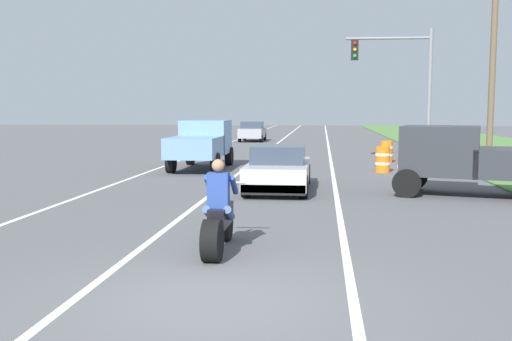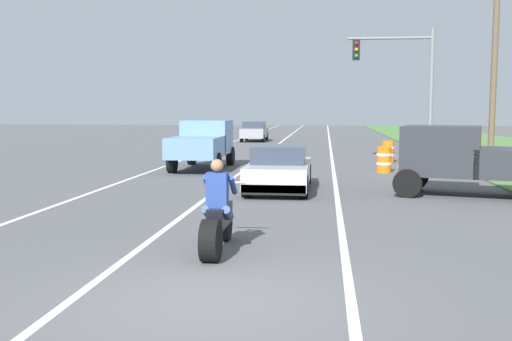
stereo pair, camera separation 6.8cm
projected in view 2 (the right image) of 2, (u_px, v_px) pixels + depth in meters
name	position (u px, v px, depth m)	size (l,w,h in m)	color
ground_plane	(211.00, 301.00, 7.53)	(160.00, 160.00, 0.00)	#565659
lane_stripe_left_solid	(181.00, 160.00, 27.91)	(0.14, 120.00, 0.01)	white
lane_stripe_right_solid	(332.00, 162.00, 27.07)	(0.14, 120.00, 0.01)	white
lane_stripe_centre_dashed	(256.00, 161.00, 27.49)	(0.14, 120.00, 0.01)	white
motorcycle_with_rider	(217.00, 219.00, 9.98)	(0.70, 2.21, 1.62)	black
sports_car_silver	(279.00, 170.00, 17.69)	(1.84, 4.30, 1.37)	#B7B7BC
pickup_truck_left_lane_light_blue	(203.00, 142.00, 23.92)	(2.02, 4.80, 1.98)	#6B93C6
pickup_truck_right_shoulder_dark_grey	(476.00, 157.00, 16.36)	(5.14, 3.14, 1.98)	#2D3035
traffic_light_mast_near	(406.00, 76.00, 26.04)	(3.82, 0.34, 6.00)	gray
utility_pole_roadside	(494.00, 71.00, 22.77)	(0.24, 0.24, 7.84)	brown
construction_barrel_nearest	(407.00, 173.00, 17.80)	(0.58, 0.58, 1.00)	orange
construction_barrel_mid	(384.00, 160.00, 22.65)	(0.58, 0.58, 1.00)	orange
construction_barrel_far	(388.00, 152.00, 26.79)	(0.58, 0.58, 1.00)	orange
distant_car_far_ahead	(254.00, 131.00, 44.41)	(1.80, 4.00, 1.50)	#99999E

